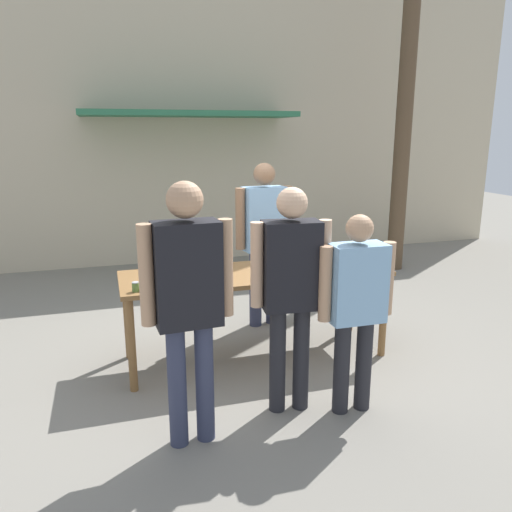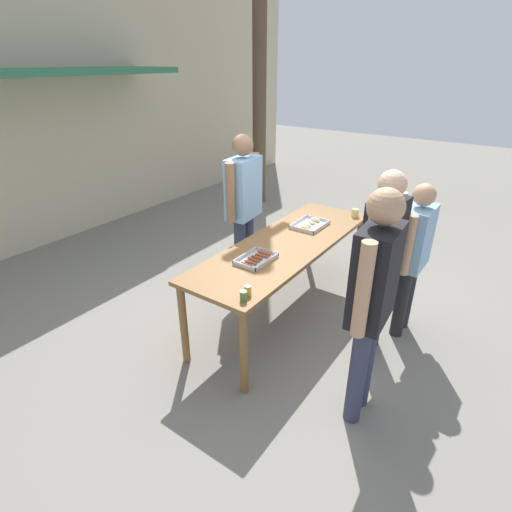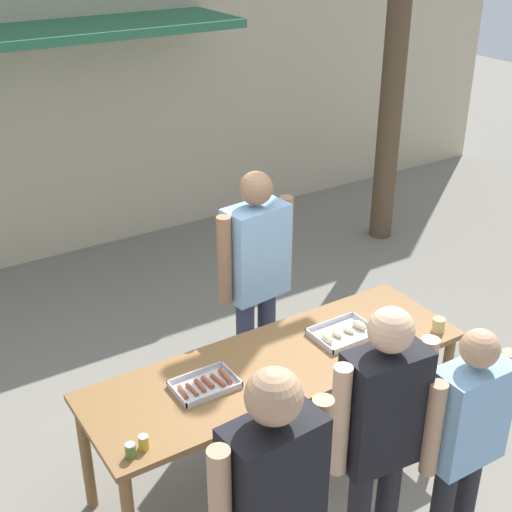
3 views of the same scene
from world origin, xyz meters
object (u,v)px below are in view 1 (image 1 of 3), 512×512
Objects in this scene: condiment_jar_mustard at (136,287)px; utility_pole at (409,54)px; food_tray_sausages at (202,274)px; condiment_jar_ketchup at (146,285)px; person_customer_waiting_in_line at (291,282)px; food_tray_buns at (308,265)px; person_customer_holding_hotdog at (188,293)px; person_customer_with_cup at (356,299)px; beer_cup at (376,265)px; person_server_behind_table at (264,231)px.

utility_pole reaches higher than condiment_jar_mustard.
condiment_jar_ketchup is (-0.53, -0.29, 0.03)m from food_tray_sausages.
person_customer_waiting_in_line is (1.01, -0.71, 0.15)m from condiment_jar_ketchup.
person_customer_holding_hotdog is at bearing -138.66° from food_tray_buns.
person_customer_with_cup is 0.51m from person_customer_waiting_in_line.
utility_pole is at bearing 33.25° from condiment_jar_mustard.
beer_cup is (0.57, -0.30, 0.03)m from food_tray_buns.
person_server_behind_table is 2.29m from person_customer_holding_hotdog.
condiment_jar_ketchup is at bearing 179.84° from beer_cup.
condiment_jar_mustard is 2.24m from beer_cup.
utility_pole is (3.11, 3.44, 2.19)m from person_customer_waiting_in_line.
person_customer_waiting_in_line reaches higher than beer_cup.
person_customer_with_cup reaches higher than food_tray_buns.
condiment_jar_mustard is at bearing -169.44° from food_tray_buns.
food_tray_buns is 0.26× the size of person_customer_with_cup.
person_customer_holding_hotdog is at bearing 2.86° from person_customer_with_cup.
food_tray_buns is 1.84m from person_customer_holding_hotdog.
food_tray_sausages is 1.05m from food_tray_buns.
person_customer_holding_hotdog is at bearing -127.24° from person_server_behind_table.
person_customer_holding_hotdog reaches higher than beer_cup.
condiment_jar_mustard is at bearing -26.71° from person_customer_waiting_in_line.
food_tray_sausages is 1.12m from person_customer_waiting_in_line.
condiment_jar_ketchup is 5.47m from utility_pole.
condiment_jar_ketchup is (0.08, 0.02, 0.00)m from condiment_jar_mustard.
beer_cup is (2.23, 0.01, 0.01)m from condiment_jar_mustard.
condiment_jar_ketchup is at bearing 13.39° from condiment_jar_mustard.
utility_pole reaches higher than person_customer_holding_hotdog.
beer_cup is 0.01× the size of utility_pole.
condiment_jar_ketchup is 1.72m from person_customer_with_cup.
condiment_jar_mustard is (-0.61, -0.31, 0.03)m from food_tray_sausages.
utility_pole is (2.64, 3.60, 2.32)m from person_customer_with_cup.
food_tray_sausages is 0.61m from condiment_jar_ketchup.
person_customer_with_cup is (1.27, 0.05, -0.18)m from person_customer_holding_hotdog.
food_tray_buns is 0.65m from beer_cup.
person_server_behind_table is 1.16× the size of person_customer_with_cup.
food_tray_buns is (1.05, -0.00, 0.00)m from food_tray_sausages.
beer_cup is 1.34m from person_customer_waiting_in_line.
food_tray_sausages is at bearing -144.30° from person_server_behind_table.
person_customer_holding_hotdog is 1.28m from person_customer_with_cup.
person_customer_with_cup is at bearing -126.22° from utility_pole.
person_customer_holding_hotdog reaches higher than person_customer_waiting_in_line.
person_customer_holding_hotdog is (-1.37, -1.20, 0.22)m from food_tray_buns.
food_tray_buns is 0.06× the size of utility_pole.
person_customer_holding_hotdog is (0.29, -0.89, 0.20)m from condiment_jar_mustard.
condiment_jar_ketchup is 1.74m from person_server_behind_table.
food_tray_sausages is at bearing -108.44° from person_customer_holding_hotdog.
condiment_jar_ketchup is at bearing -29.62° from person_customer_with_cup.
person_customer_waiting_in_line is at bearing -119.44° from food_tray_buns.
beer_cup is at bearing -158.42° from person_customer_holding_hotdog.
utility_pole is at bearing 54.33° from beer_cup.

